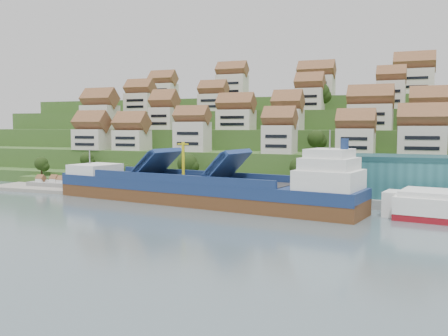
% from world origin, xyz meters
% --- Properties ---
extents(ground, '(300.00, 300.00, 0.00)m').
position_xyz_m(ground, '(0.00, 0.00, 0.00)').
color(ground, slate).
rests_on(ground, ground).
extents(quay, '(180.00, 14.00, 2.20)m').
position_xyz_m(quay, '(20.00, 15.00, 1.10)').
color(quay, gray).
rests_on(quay, ground).
extents(pebble_beach, '(45.00, 20.00, 1.00)m').
position_xyz_m(pebble_beach, '(-58.00, 12.00, 0.50)').
color(pebble_beach, gray).
rests_on(pebble_beach, ground).
extents(hillside, '(260.00, 128.00, 31.00)m').
position_xyz_m(hillside, '(0.00, 103.55, 10.66)').
color(hillside, '#2D4C1E').
rests_on(hillside, ground).
extents(hillside_village, '(157.70, 62.72, 29.68)m').
position_xyz_m(hillside_village, '(0.95, 60.55, 24.37)').
color(hillside_village, beige).
rests_on(hillside_village, ground).
extents(hillside_trees, '(142.26, 60.44, 31.82)m').
position_xyz_m(hillside_trees, '(-1.45, 45.80, 17.32)').
color(hillside_trees, '#213712').
rests_on(hillside_trees, ground).
extents(flagpole, '(1.28, 0.16, 8.00)m').
position_xyz_m(flagpole, '(18.11, 10.00, 6.88)').
color(flagpole, gray).
rests_on(flagpole, quay).
extents(beach_huts, '(14.40, 3.70, 2.20)m').
position_xyz_m(beach_huts, '(-60.00, 10.75, 2.10)').
color(beach_huts, white).
rests_on(beach_huts, pebble_beach).
extents(cargo_ship, '(83.43, 25.77, 18.34)m').
position_xyz_m(cargo_ship, '(-6.39, 0.52, 3.45)').
color(cargo_ship, brown).
rests_on(cargo_ship, ground).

